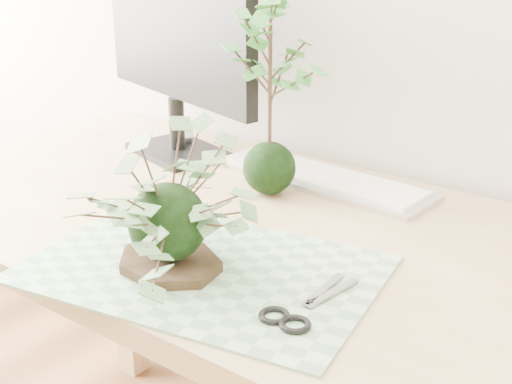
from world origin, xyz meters
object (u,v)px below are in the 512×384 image
ivy_kokedama (166,187)px  maple_kokedama (270,38)px  desk (294,282)px  keyboard (321,178)px  monitor (176,33)px

ivy_kokedama → maple_kokedama: bearing=101.2°
desk → ivy_kokedama: bearing=-109.8°
keyboard → monitor: 0.42m
desk → ivy_kokedama: size_ratio=3.91×
ivy_kokedama → maple_kokedama: 0.38m
keyboard → maple_kokedama: bearing=-109.6°
desk → maple_kokedama: 0.42m
desk → maple_kokedama: size_ratio=3.91×
ivy_kokedama → keyboard: size_ratio=0.89×
maple_kokedama → keyboard: bearing=67.2°
maple_kokedama → keyboard: 0.30m
desk → ivy_kokedama: 0.31m
desk → monitor: size_ratio=3.21×
keyboard → monitor: bearing=-171.1°
desk → maple_kokedama: maple_kokedama is taller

